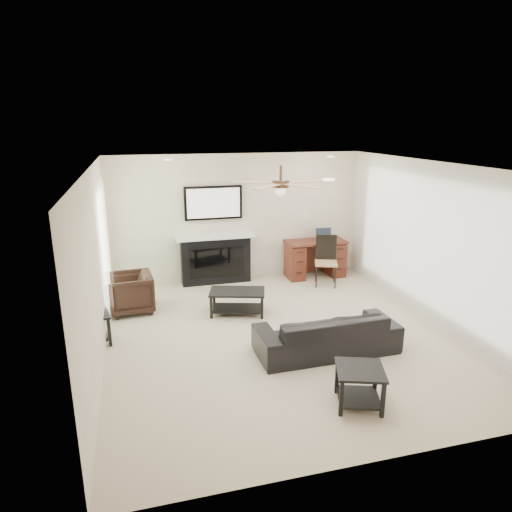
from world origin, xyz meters
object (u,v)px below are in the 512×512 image
object	(u,v)px
sofa	(327,332)
fireplace_unit	(215,236)
armchair	(131,293)
coffee_table	(237,302)
desk	(315,259)

from	to	relation	value
sofa	fireplace_unit	world-z (taller)	fireplace_unit
armchair	fireplace_unit	distance (m)	2.04
coffee_table	desk	world-z (taller)	desk
armchair	coffee_table	bearing A→B (deg)	67.77
coffee_table	fireplace_unit	distance (m)	1.78
coffee_table	desk	bearing A→B (deg)	52.92
armchair	desk	size ratio (longest dim) A/B	0.59
sofa	fireplace_unit	size ratio (longest dim) A/B	1.02
sofa	coffee_table	xyz separation A→B (m)	(-0.90, 1.60, -0.09)
sofa	fireplace_unit	bearing A→B (deg)	-74.38
desk	fireplace_unit	bearing A→B (deg)	175.79
armchair	coffee_table	distance (m)	1.79
coffee_table	desk	distance (m)	2.46
armchair	sofa	bearing A→B (deg)	46.11
sofa	coffee_table	size ratio (longest dim) A/B	2.17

